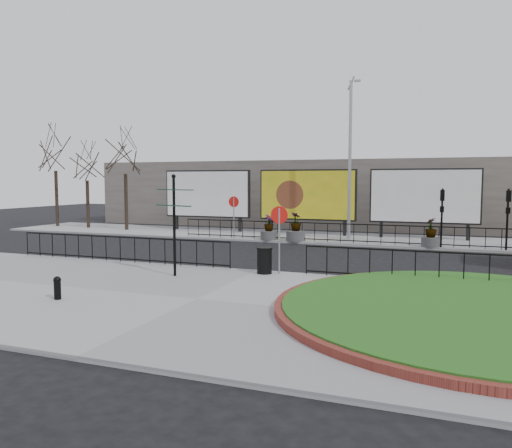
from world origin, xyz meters
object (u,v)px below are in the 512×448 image
at_px(litter_bin, 264,260).
at_px(planter_c, 431,236).
at_px(billboard_mid, 307,195).
at_px(planter_b, 296,231).
at_px(planter_a, 269,231).
at_px(lamp_post, 350,157).
at_px(fingerpost_sign, 174,215).
at_px(bollard, 57,287).

distance_m(litter_bin, planter_c, 11.41).
bearing_deg(billboard_mid, planter_b, -85.20).
bearing_deg(planter_a, billboard_mid, 69.76).
relative_size(lamp_post, planter_c, 6.15).
bearing_deg(planter_a, fingerpost_sign, -87.68).
height_order(planter_b, planter_c, planter_b).
bearing_deg(planter_b, bollard, -98.99).
distance_m(lamp_post, bollard, 18.72).
bearing_deg(billboard_mid, planter_c, -25.47).
relative_size(fingerpost_sign, litter_bin, 3.76).
bearing_deg(billboard_mid, planter_a, -110.24).
height_order(fingerpost_sign, planter_a, fingerpost_sign).
relative_size(lamp_post, fingerpost_sign, 2.55).
bearing_deg(planter_b, lamp_post, 30.58).
distance_m(billboard_mid, planter_b, 4.06).
distance_m(lamp_post, fingerpost_sign, 13.92).
distance_m(billboard_mid, fingerpost_sign, 15.14).
height_order(lamp_post, litter_bin, lamp_post).
bearing_deg(fingerpost_sign, bollard, -86.74).
xyz_separation_m(lamp_post, planter_b, (-2.71, -1.60, -4.13)).
xyz_separation_m(planter_a, planter_c, (8.82, -0.00, 0.06)).
height_order(lamp_post, bollard, lamp_post).
bearing_deg(planter_c, fingerpost_sign, -125.89).
distance_m(billboard_mid, litter_bin, 13.86).
xyz_separation_m(bollard, planter_a, (0.89, 15.84, 0.15)).
xyz_separation_m(billboard_mid, litter_bin, (2.00, -13.57, -1.99)).
bearing_deg(planter_a, planter_b, 0.00).
relative_size(litter_bin, planter_a, 0.67).
xyz_separation_m(planter_b, planter_c, (7.20, -0.00, -0.00)).
distance_m(billboard_mid, bollard, 19.65).
xyz_separation_m(fingerpost_sign, planter_c, (8.35, 11.54, -1.61)).
bearing_deg(litter_bin, fingerpost_sign, -151.62).
xyz_separation_m(billboard_mid, lamp_post, (3.01, -1.97, 2.23)).
height_order(bollard, planter_b, planter_b).
bearing_deg(planter_c, lamp_post, 160.40).
relative_size(litter_bin, planter_b, 0.59).
xyz_separation_m(lamp_post, planter_c, (4.49, -1.60, -4.13)).
bearing_deg(planter_c, litter_bin, -118.81).
bearing_deg(lamp_post, fingerpost_sign, -106.35).
xyz_separation_m(lamp_post, bollard, (-5.21, -17.44, -4.34)).
bearing_deg(planter_b, litter_bin, -80.35).
bearing_deg(billboard_mid, lamp_post, -33.25).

